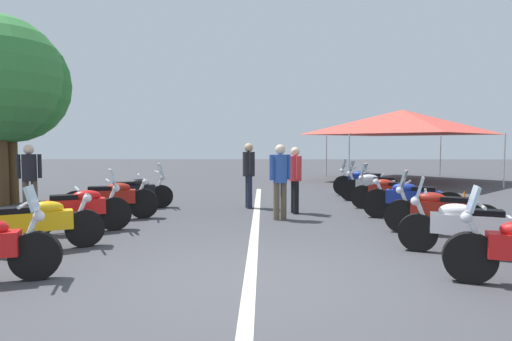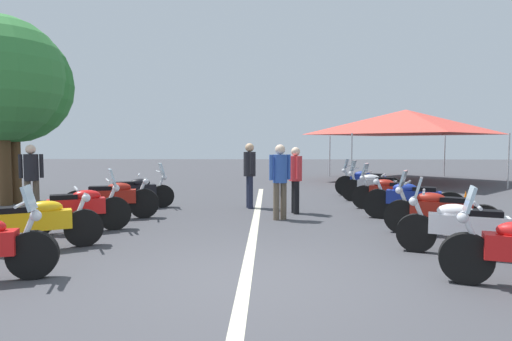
{
  "view_description": "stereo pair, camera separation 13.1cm",
  "coord_description": "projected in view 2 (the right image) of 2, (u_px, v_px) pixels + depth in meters",
  "views": [
    {
      "loc": [
        -5.26,
        -0.17,
        1.73
      ],
      "look_at": [
        4.4,
        0.0,
        1.1
      ],
      "focal_mm": 30.04,
      "sensor_mm": 36.0,
      "label": 1
    },
    {
      "loc": [
        -5.26,
        -0.3,
        1.73
      ],
      "look_at": [
        4.4,
        0.0,
        1.1
      ],
      "focal_mm": 30.04,
      "sensor_mm": 36.0,
      "label": 2
    }
  ],
  "objects": [
    {
      "name": "bystander_2",
      "position": [
        280.0,
        176.0,
        9.57
      ],
      "size": [
        0.32,
        0.48,
        1.69
      ],
      "rotation": [
        0.0,
        0.0,
        3.61
      ],
      "color": "brown",
      "rests_on": "ground_plane"
    },
    {
      "name": "motorcycle_right_row_6",
      "position": [
        367.0,
        182.0,
        13.71
      ],
      "size": [
        0.95,
        2.02,
        1.22
      ],
      "rotation": [
        0.0,
        0.0,
        1.23
      ],
      "color": "black",
      "rests_on": "ground_plane"
    },
    {
      "name": "motorcycle_right_row_1",
      "position": [
        465.0,
        226.0,
        6.51
      ],
      "size": [
        0.97,
        1.99,
        1.19
      ],
      "rotation": [
        0.0,
        0.0,
        1.22
      ],
      "color": "black",
      "rests_on": "ground_plane"
    },
    {
      "name": "roadside_tree_2",
      "position": [
        12.0,
        85.0,
        12.05
      ],
      "size": [
        3.29,
        3.29,
        5.02
      ],
      "color": "brown",
      "rests_on": "ground_plane"
    },
    {
      "name": "traffic_cone_2",
      "position": [
        465.0,
        204.0,
        10.03
      ],
      "size": [
        0.36,
        0.36,
        0.61
      ],
      "color": "orange",
      "rests_on": "ground_plane"
    },
    {
      "name": "motorcycle_left_row_4",
      "position": [
        134.0,
        192.0,
        11.17
      ],
      "size": [
        1.08,
        2.0,
        1.19
      ],
      "rotation": [
        0.0,
        0.0,
        -1.14
      ],
      "color": "black",
      "rests_on": "ground_plane"
    },
    {
      "name": "motorcycle_right_row_3",
      "position": [
        412.0,
        200.0,
        9.5
      ],
      "size": [
        1.0,
        2.08,
        1.02
      ],
      "rotation": [
        0.0,
        0.0,
        1.2
      ],
      "color": "black",
      "rests_on": "ground_plane"
    },
    {
      "name": "event_tent",
      "position": [
        406.0,
        122.0,
        18.99
      ],
      "size": [
        6.52,
        6.52,
        3.2
      ],
      "color": "#E54C3F",
      "rests_on": "ground_plane"
    },
    {
      "name": "bystander_1",
      "position": [
        250.0,
        170.0,
        11.29
      ],
      "size": [
        0.51,
        0.32,
        1.72
      ],
      "rotation": [
        0.0,
        0.0,
        1.84
      ],
      "color": "#1E2338",
      "rests_on": "ground_plane"
    },
    {
      "name": "motorcycle_right_row_4",
      "position": [
        390.0,
        193.0,
        10.85
      ],
      "size": [
        1.1,
        1.85,
        1.2
      ],
      "rotation": [
        0.0,
        0.0,
        1.08
      ],
      "color": "black",
      "rests_on": "ground_plane"
    },
    {
      "name": "ground_plane",
      "position": [
        245.0,
        281.0,
        5.37
      ],
      "size": [
        80.0,
        80.0,
        0.0
      ],
      "primitive_type": "plane",
      "color": "#424247"
    },
    {
      "name": "motorcycle_left_row_2",
      "position": [
        78.0,
        208.0,
        8.22
      ],
      "size": [
        1.05,
        1.87,
        1.22
      ],
      "rotation": [
        0.0,
        0.0,
        -1.11
      ],
      "color": "black",
      "rests_on": "ground_plane"
    },
    {
      "name": "bystander_0",
      "position": [
        31.0,
        174.0,
        10.11
      ],
      "size": [
        0.32,
        0.49,
        1.69
      ],
      "rotation": [
        0.0,
        0.0,
        0.43
      ],
      "color": "brown",
      "rests_on": "ground_plane"
    },
    {
      "name": "motorcycle_right_row_2",
      "position": [
        439.0,
        212.0,
        7.86
      ],
      "size": [
        1.06,
        1.89,
        1.21
      ],
      "rotation": [
        0.0,
        0.0,
        1.12
      ],
      "color": "black",
      "rests_on": "ground_plane"
    },
    {
      "name": "motorcycle_left_row_3",
      "position": [
        112.0,
        199.0,
        9.66
      ],
      "size": [
        0.82,
        2.07,
        1.02
      ],
      "rotation": [
        0.0,
        0.0,
        -1.3
      ],
      "color": "black",
      "rests_on": "ground_plane"
    },
    {
      "name": "motorcycle_left_row_1",
      "position": [
        34.0,
        223.0,
        6.81
      ],
      "size": [
        1.16,
        1.93,
        0.99
      ],
      "rotation": [
        0.0,
        0.0,
        -1.07
      ],
      "color": "black",
      "rests_on": "ground_plane"
    },
    {
      "name": "motorcycle_right_row_5",
      "position": [
        376.0,
        186.0,
        12.37
      ],
      "size": [
        1.03,
        1.95,
        1.21
      ],
      "rotation": [
        0.0,
        0.0,
        1.15
      ],
      "color": "black",
      "rests_on": "ground_plane"
    },
    {
      "name": "lane_centre_stripe",
      "position": [
        255.0,
        227.0,
        8.81
      ],
      "size": [
        14.48,
        0.16,
        0.01
      ],
      "primitive_type": "cube",
      "color": "beige",
      "rests_on": "ground_plane"
    },
    {
      "name": "roadside_tree_0",
      "position": [
        2.0,
        79.0,
        11.66
      ],
      "size": [
        3.4,
        3.4,
        5.17
      ],
      "color": "brown",
      "rests_on": "ground_plane"
    },
    {
      "name": "bystander_3",
      "position": [
        295.0,
        175.0,
        10.42
      ],
      "size": [
        0.52,
        0.32,
        1.63
      ],
      "rotation": [
        0.0,
        0.0,
        1.81
      ],
      "color": "black",
      "rests_on": "ground_plane"
    }
  ]
}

